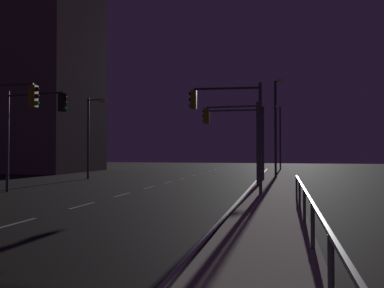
% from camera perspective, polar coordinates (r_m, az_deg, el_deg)
% --- Properties ---
extents(ground_plane, '(112.00, 112.00, 0.00)m').
position_cam_1_polar(ground_plane, '(20.36, -9.79, -7.34)').
color(ground_plane, black).
rests_on(ground_plane, ground).
extents(sidewalk_right, '(2.43, 77.00, 0.14)m').
position_cam_1_polar(sidewalk_right, '(18.76, 11.96, -7.65)').
color(sidewalk_right, '#9E937F').
rests_on(sidewalk_right, ground).
extents(lane_markings_center, '(0.14, 50.00, 0.01)m').
position_cam_1_polar(lane_markings_center, '(23.61, -6.44, -6.48)').
color(lane_markings_center, silver).
rests_on(lane_markings_center, ground).
extents(lane_edge_line, '(0.14, 53.00, 0.01)m').
position_cam_1_polar(lane_edge_line, '(23.81, 8.69, -6.43)').
color(lane_edge_line, silver).
rests_on(lane_edge_line, ground).
extents(traffic_light_mid_right, '(3.59, 0.59, 5.44)m').
position_cam_1_polar(traffic_light_mid_right, '(18.97, 5.57, 4.14)').
color(traffic_light_mid_right, '#4C4C51').
rests_on(traffic_light_mid_right, sidewalk_right).
extents(traffic_light_mid_left, '(4.51, 0.34, 5.43)m').
position_cam_1_polar(traffic_light_mid_left, '(29.00, 6.71, 2.39)').
color(traffic_light_mid_left, '#4C4C51').
rests_on(traffic_light_mid_left, sidewalk_right).
extents(traffic_light_near_right, '(3.90, 0.62, 5.54)m').
position_cam_1_polar(traffic_light_near_right, '(22.28, -22.74, 3.30)').
color(traffic_light_near_right, '#4C4C51').
rests_on(traffic_light_near_right, ground).
extents(traffic_light_overhead_east, '(3.51, 0.42, 5.07)m').
position_cam_1_polar(traffic_light_overhead_east, '(23.57, 6.08, 2.50)').
color(traffic_light_overhead_east, '#4C4C51').
rests_on(traffic_light_overhead_east, sidewalk_right).
extents(street_lamp_corner, '(0.94, 1.52, 7.32)m').
position_cam_1_polar(street_lamp_corner, '(45.50, 12.87, 1.78)').
color(street_lamp_corner, '#38383D').
rests_on(street_lamp_corner, sidewalk_right).
extents(street_lamp_across_street, '(0.75, 1.74, 7.69)m').
position_cam_1_polar(street_lamp_across_street, '(30.82, 12.44, 3.56)').
color(street_lamp_across_street, '#2D3033').
rests_on(street_lamp_across_street, sidewalk_right).
extents(street_lamp_mid_block, '(1.71, 0.44, 6.52)m').
position_cam_1_polar(street_lamp_mid_block, '(31.92, -14.80, 2.02)').
color(street_lamp_mid_block, '#4C4C51').
rests_on(street_lamp_mid_block, ground).
extents(barrier_fence, '(0.09, 18.93, 0.98)m').
position_cam_1_polar(barrier_fence, '(8.67, 17.52, -9.85)').
color(barrier_fence, '#59595E').
rests_on(barrier_fence, sidewalk_right).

